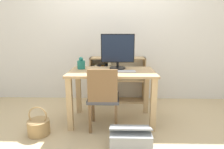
# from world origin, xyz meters

# --- Properties ---
(ground_plane) EXTENTS (10.00, 10.00, 0.00)m
(ground_plane) POSITION_xyz_m (0.00, 0.00, 0.00)
(ground_plane) COLOR #CCB284
(wall_back) EXTENTS (8.00, 0.05, 2.60)m
(wall_back) POSITION_xyz_m (0.00, 0.96, 1.30)
(wall_back) COLOR silver
(wall_back) RESTS_ON ground_plane
(desk) EXTENTS (1.17, 0.68, 0.73)m
(desk) POSITION_xyz_m (0.00, 0.00, 0.58)
(desk) COLOR tan
(desk) RESTS_ON ground_plane
(monitor) EXTENTS (0.48, 0.23, 0.50)m
(monitor) POSITION_xyz_m (0.08, 0.18, 1.00)
(monitor) COLOR black
(monitor) RESTS_ON desk
(keyboard) EXTENTS (0.40, 0.13, 0.02)m
(keyboard) POSITION_xyz_m (0.12, -0.07, 0.74)
(keyboard) COLOR #B2B2B7
(keyboard) RESTS_ON desk
(vase) EXTENTS (0.11, 0.11, 0.17)m
(vase) POSITION_xyz_m (-0.44, 0.13, 0.81)
(vase) COLOR #1E7266
(vase) RESTS_ON desk
(chair) EXTENTS (0.40, 0.40, 0.83)m
(chair) POSITION_xyz_m (-0.10, -0.25, 0.45)
(chair) COLOR #4C4C51
(chair) RESTS_ON ground_plane
(bookshelf) EXTENTS (0.97, 0.28, 0.82)m
(bookshelf) POSITION_xyz_m (-0.09, 0.79, 0.36)
(bookshelf) COLOR tan
(bookshelf) RESTS_ON ground_plane
(basket) EXTENTS (0.27, 0.27, 0.37)m
(basket) POSITION_xyz_m (-0.91, -0.40, 0.10)
(basket) COLOR tan
(basket) RESTS_ON ground_plane
(storage_box) EXTENTS (0.44, 0.33, 0.29)m
(storage_box) POSITION_xyz_m (0.21, -0.70, 0.12)
(storage_box) COLOR #999EA3
(storage_box) RESTS_ON ground_plane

